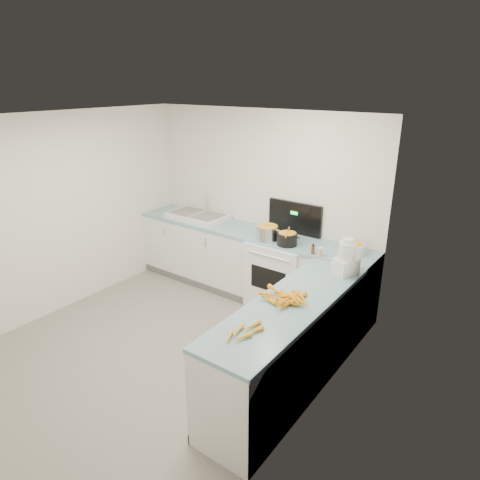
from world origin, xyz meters
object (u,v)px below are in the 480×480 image
Objects in this scene: steel_pot at (267,234)px; mixing_bowl at (353,248)px; black_pot at (287,240)px; sink at (198,216)px; spice_jar at (320,252)px; food_processor at (346,259)px; stove at (282,272)px; extract_bottle at (313,250)px.

mixing_bowl is at bearing 11.47° from steel_pot.
mixing_bowl is (0.76, 0.22, -0.01)m from black_pot.
sink is at bearing 173.13° from steel_pot.
sink is 2.09m from spice_jar.
food_processor is (0.15, -0.58, 0.11)m from mixing_bowl.
stove reaches higher than black_pot.
stove is at bearing -0.62° from sink.
extract_bottle is (0.39, -0.08, -0.02)m from black_pot.
sink is 3.51× the size of black_pot.
stove reaches higher than food_processor.
steel_pot is 3.20× the size of spice_jar.
food_processor is (0.43, -0.28, 0.12)m from spice_jar.
stove is 1.58× the size of sink.
steel_pot is 1.07m from mixing_bowl.
sink reaches higher than black_pot.
sink is 8.52× the size of extract_bottle.
extract_bottle is at bearing -11.07° from black_pot.
stove reaches higher than extract_bottle.
spice_jar is (0.09, -0.01, -0.01)m from extract_bottle.
sink is 1.60m from black_pot.
stove is 3.53× the size of food_processor.
sink is at bearing 168.12° from food_processor.
spice_jar is at bearing 146.83° from food_processor.
sink is 1.32m from steel_pot.
stove is 4.83× the size of steel_pot.
food_processor is (0.52, -0.29, 0.11)m from extract_bottle.
mixing_bowl is 0.41m from spice_jar.
black_pot reaches higher than extract_bottle.
steel_pot is 0.73× the size of food_processor.
sink reaches higher than spice_jar.
sink reaches higher than mixing_bowl.
sink is at bearing 173.18° from spice_jar.
mixing_bowl is at bearing 47.73° from spice_jar.
food_processor is at bearing -33.17° from spice_jar.
black_pot is 0.40m from extract_bottle.
spice_jar is at bearing -9.88° from black_pot.
steel_pot is 1.25m from food_processor.
mixing_bowl is 0.61m from food_processor.
stove is at bearing -175.53° from mixing_bowl.
extract_bottle reaches higher than spice_jar.
stove is 15.47× the size of spice_jar.
food_processor is at bearing -21.76° from black_pot.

